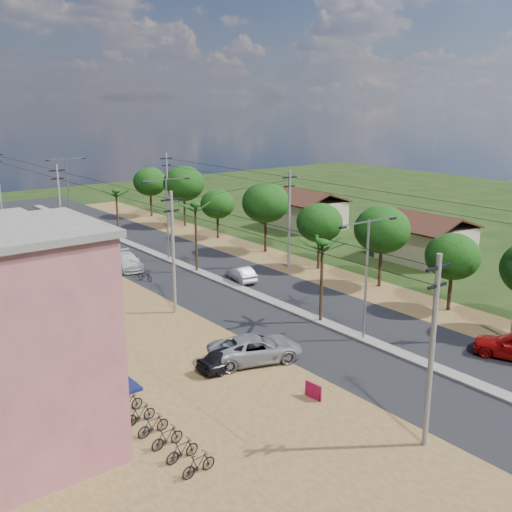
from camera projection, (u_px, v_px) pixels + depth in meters
The scene contains 35 objects.
ground at pixel (363, 340), 38.94m from camera, with size 160.00×160.00×0.00m, color black.
road at pixel (229, 285), 50.35m from camera, with size 12.00×110.00×0.04m, color black.
median at pixel (209, 276), 52.62m from camera, with size 1.00×90.00×0.18m, color #605E56.
dirt_lot_west at pixel (94, 359), 36.08m from camera, with size 18.00×46.00×0.04m, color brown.
dirt_shoulder_east at pixel (304, 268), 55.42m from camera, with size 5.00×90.00×0.03m, color brown.
shophouse_pink at pixel (5, 353), 24.51m from camera, with size 9.00×6.40×10.30m.
house_east_near at pixel (427, 235), 57.87m from camera, with size 7.60×7.50×4.60m.
house_east_far at pixel (308, 208), 72.16m from camera, with size 7.60×7.50×4.60m.
tree_east_b at pixel (453, 257), 43.44m from camera, with size 4.00×4.00×5.83m.
tree_east_c at pixel (382, 230), 48.81m from camera, with size 4.60×4.60×6.83m.
tree_east_d at pixel (319, 223), 54.09m from camera, with size 4.20×4.20×6.13m.
tree_east_e at pixel (266, 203), 60.11m from camera, with size 4.80×4.80×7.14m.
tree_east_f at pixel (217, 204), 66.26m from camera, with size 3.80×3.80×5.52m.
tree_east_g at pixel (184, 184), 72.36m from camera, with size 5.00×5.00×7.38m.
tree_east_h at pixel (150, 182), 78.42m from camera, with size 4.40×4.40×6.52m.
palm_median_near at pixel (323, 246), 40.57m from camera, with size 2.00×2.00×6.15m.
palm_median_mid at pixel (195, 208), 52.65m from camera, with size 2.00×2.00×6.55m.
palm_median_far at pixel (116, 193), 64.99m from camera, with size 2.00×2.00×5.85m.
streetlight_near at pixel (367, 270), 37.72m from camera, with size 5.10×0.18×8.00m.
streetlight_mid at pixel (167, 212), 56.74m from camera, with size 5.10×0.18×8.00m.
streetlight_far at pixel (68, 183), 75.76m from camera, with size 5.10×0.18×8.00m.
utility_pole_w_a at pixel (432, 348), 25.94m from camera, with size 1.60×0.24×9.00m.
utility_pole_w_b at pixel (173, 250), 42.68m from camera, with size 1.60×0.24×9.00m.
utility_pole_w_c at pixel (60, 207), 59.42m from camera, with size 1.60×0.24×9.00m.
utility_pole_e_b at pixel (289, 217), 54.37m from camera, with size 1.60×0.24×9.00m.
utility_pole_e_c at pixel (167, 189), 71.11m from camera, with size 1.60×0.24×9.00m.
car_silver_mid at pixel (241, 274), 51.33m from camera, with size 1.36×3.89×1.28m, color gray.
car_white_far at pixel (127, 262), 54.94m from camera, with size 1.96×4.83×1.40m, color beige.
car_parked_silver at pixel (256, 349), 35.64m from camera, with size 2.60×5.65×1.57m, color gray.
car_parked_dark at pixel (228, 358), 34.72m from camera, with size 1.51×3.76×1.28m, color black.
moto_rider_east at pixel (502, 346), 36.86m from camera, with size 0.60×1.71×0.90m, color black.
moto_rider_west_a at pixel (145, 276), 51.38m from camera, with size 0.56×1.61×0.85m, color black.
moto_rider_west_b at pixel (107, 250), 59.57m from camera, with size 0.53×1.87×1.13m, color black.
roadside_sign at pixel (313, 391), 31.21m from camera, with size 0.18×1.09×0.90m.
parked_scooter_row at pixel (146, 420), 28.36m from camera, with size 1.69×9.66×1.00m.
Camera 1 is at (-27.86, -24.22, 15.26)m, focal length 42.00 mm.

